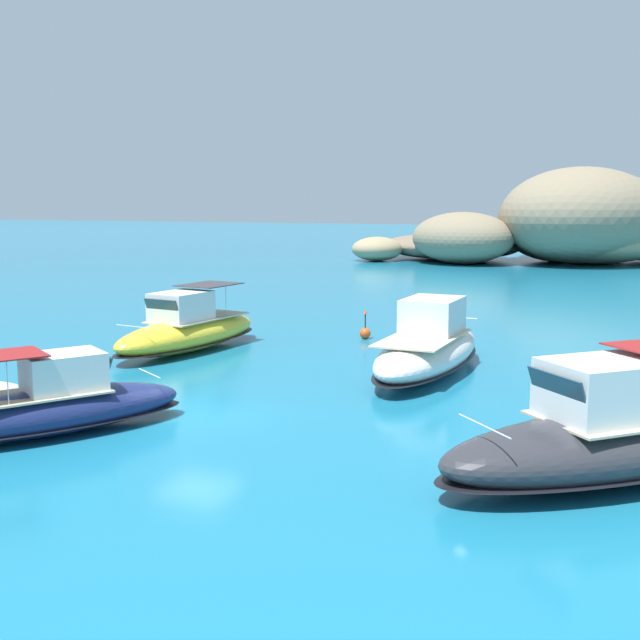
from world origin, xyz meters
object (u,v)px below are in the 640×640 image
at_px(channel_buoy, 365,332).
at_px(motorboat_navy, 53,407).
at_px(islet_small, 457,243).
at_px(motorboat_charcoal, 617,439).
at_px(motorboat_white, 429,348).
at_px(motorboat_yellow, 188,331).
at_px(islet_large, 599,223).

bearing_deg(channel_buoy, motorboat_navy, -100.12).
xyz_separation_m(islet_small, motorboat_navy, (3.64, -71.82, -1.24)).
xyz_separation_m(islet_small, motorboat_charcoal, (19.43, -69.55, -1.02)).
xyz_separation_m(islet_small, motorboat_white, (11.96, -59.33, -1.05)).
height_order(motorboat_yellow, channel_buoy, motorboat_yellow).
bearing_deg(islet_small, channel_buoy, -82.44).
height_order(islet_small, motorboat_yellow, islet_small).
distance_m(motorboat_charcoal, channel_buoy, 20.81).
bearing_deg(islet_large, motorboat_navy, -98.47).
xyz_separation_m(motorboat_yellow, channel_buoy, (6.62, 6.11, -0.61)).
bearing_deg(motorboat_yellow, motorboat_white, -1.76).
bearing_deg(motorboat_white, islet_large, 87.22).
bearing_deg(motorboat_yellow, motorboat_charcoal, -29.04).
bearing_deg(motorboat_white, motorboat_yellow, 178.24).
height_order(islet_small, motorboat_white, islet_small).
bearing_deg(islet_large, motorboat_charcoal, -86.67).
xyz_separation_m(islet_large, motorboat_navy, (-11.45, -76.92, -3.58)).
relative_size(motorboat_navy, channel_buoy, 5.56).
xyz_separation_m(motorboat_yellow, motorboat_white, (11.56, -0.36, 0.06)).
bearing_deg(motorboat_yellow, islet_small, 90.39).
distance_m(islet_large, islet_small, 16.10).
relative_size(islet_small, motorboat_navy, 2.58).
bearing_deg(motorboat_charcoal, islet_small, 105.61).
xyz_separation_m(motorboat_navy, channel_buoy, (3.38, 18.96, -0.48)).
xyz_separation_m(islet_large, channel_buoy, (-8.07, -57.97, -4.06)).
relative_size(islet_small, motorboat_charcoal, 2.19).
xyz_separation_m(motorboat_charcoal, motorboat_white, (-7.47, 10.21, -0.03)).
distance_m(motorboat_white, channel_buoy, 8.17).
distance_m(islet_large, motorboat_white, 64.60).
xyz_separation_m(islet_large, islet_small, (-15.09, -5.11, -2.35)).
bearing_deg(motorboat_yellow, islet_large, 77.09).
bearing_deg(motorboat_yellow, channel_buoy, 42.72).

